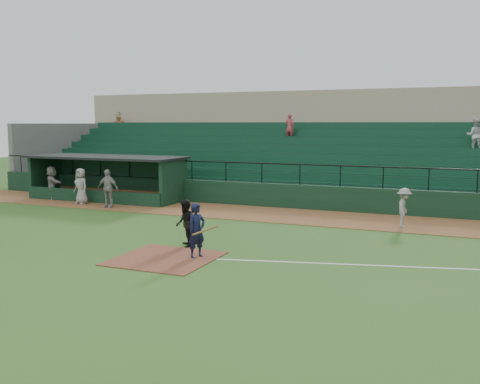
% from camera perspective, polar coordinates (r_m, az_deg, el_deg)
% --- Properties ---
extents(ground, '(90.00, 90.00, 0.00)m').
position_cam_1_polar(ground, '(17.88, -6.30, -6.34)').
color(ground, '#2D571C').
rests_on(ground, ground).
extents(warning_track, '(40.00, 4.00, 0.03)m').
position_cam_1_polar(warning_track, '(25.02, 2.68, -2.34)').
color(warning_track, brown).
rests_on(warning_track, ground).
extents(home_plate_dirt, '(3.00, 3.00, 0.03)m').
position_cam_1_polar(home_plate_dirt, '(17.04, -7.96, -7.00)').
color(home_plate_dirt, brown).
rests_on(home_plate_dirt, ground).
extents(foul_line, '(17.49, 4.44, 0.01)m').
position_cam_1_polar(foul_line, '(16.88, 20.59, -7.57)').
color(foul_line, white).
rests_on(foul_line, ground).
extents(stadium_structure, '(38.00, 13.08, 6.40)m').
position_cam_1_polar(stadium_structure, '(32.79, 7.85, 3.91)').
color(stadium_structure, black).
rests_on(stadium_structure, ground).
extents(dugout, '(8.90, 3.20, 2.42)m').
position_cam_1_polar(dugout, '(30.86, -13.50, 1.76)').
color(dugout, black).
rests_on(dugout, ground).
extents(batter_at_plate, '(1.11, 0.75, 1.74)m').
position_cam_1_polar(batter_at_plate, '(16.86, -4.60, -4.12)').
color(batter_at_plate, black).
rests_on(batter_at_plate, ground).
extents(umpire, '(0.95, 0.99, 1.62)m').
position_cam_1_polar(umpire, '(18.44, -5.84, -3.34)').
color(umpire, black).
rests_on(umpire, ground).
extents(runner, '(0.61, 1.04, 1.60)m').
position_cam_1_polar(runner, '(22.60, 17.02, -1.60)').
color(runner, gray).
rests_on(runner, warning_track).
extents(dugout_player_a, '(1.16, 0.57, 1.91)m').
position_cam_1_polar(dugout_player_a, '(27.52, -13.88, 0.37)').
color(dugout_player_a, '#9E9994').
rests_on(dugout_player_a, warning_track).
extents(dugout_player_b, '(1.03, 0.80, 1.86)m').
position_cam_1_polar(dugout_player_b, '(29.08, -16.53, 0.60)').
color(dugout_player_b, '#9C9692').
rests_on(dugout_player_b, warning_track).
extents(dugout_player_c, '(1.74, 1.31, 1.83)m').
position_cam_1_polar(dugout_player_c, '(31.40, -19.33, 0.93)').
color(dugout_player_c, gray).
rests_on(dugout_player_c, warning_track).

